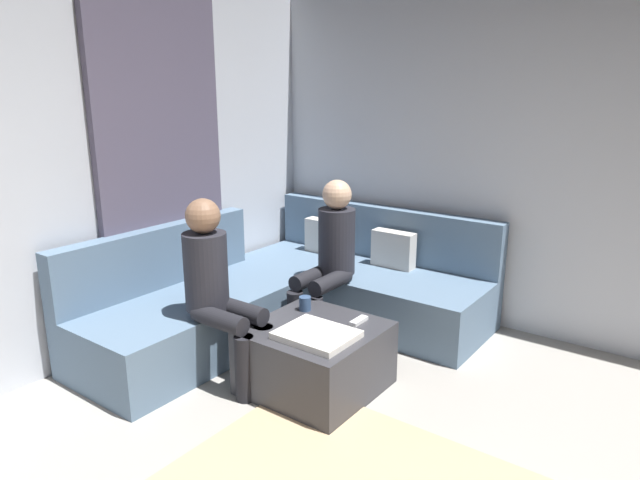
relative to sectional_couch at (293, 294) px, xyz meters
name	(u,v)px	position (x,y,z in m)	size (l,w,h in m)	color
wall_back	(629,165)	(2.08, 1.06, 1.07)	(6.00, 0.12, 2.70)	silver
curtain_panel	(163,172)	(-0.76, -0.58, 0.97)	(0.06, 1.10, 2.50)	#595166
sectional_couch	(293,294)	(0.00, 0.00, 0.00)	(2.10, 2.55, 0.87)	slate
ottoman	(315,358)	(0.71, -0.65, -0.07)	(0.76, 0.76, 0.42)	#333338
folded_blanket	(317,335)	(0.81, -0.77, 0.16)	(0.44, 0.36, 0.04)	white
coffee_mug	(305,303)	(0.49, -0.47, 0.19)	(0.08, 0.08, 0.10)	#334C72
game_remote	(359,321)	(0.89, -0.43, 0.15)	(0.05, 0.15, 0.02)	white
person_on_couch_back	(329,253)	(0.31, 0.06, 0.38)	(0.30, 0.60, 1.20)	black
person_on_couch_side	(217,285)	(0.15, -0.93, 0.38)	(0.60, 0.30, 1.20)	black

